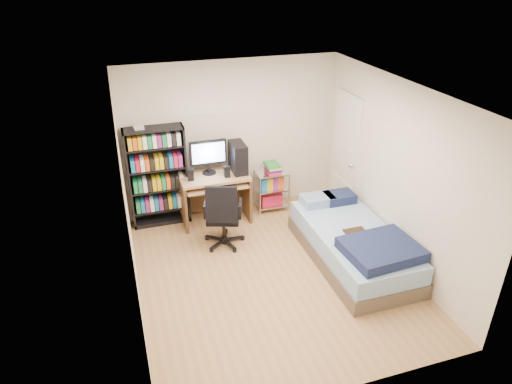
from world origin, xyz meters
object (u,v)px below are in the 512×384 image
object	(u,v)px
media_shelf	(158,176)
computer_desk	(220,178)
office_chair	(223,226)
bed	(354,244)

from	to	relation	value
media_shelf	computer_desk	distance (m)	0.97
media_shelf	office_chair	bearing A→B (deg)	-50.57
media_shelf	bed	size ratio (longest dim) A/B	0.77
media_shelf	bed	distance (m)	3.14
computer_desk	bed	world-z (taller)	computer_desk
computer_desk	office_chair	size ratio (longest dim) A/B	1.30
media_shelf	office_chair	xyz separation A→B (m)	(0.79, -0.97, -0.49)
media_shelf	office_chair	world-z (taller)	media_shelf
bed	media_shelf	bearing A→B (deg)	142.00
media_shelf	computer_desk	size ratio (longest dim) A/B	1.24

